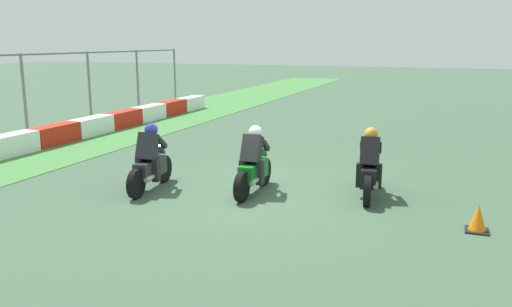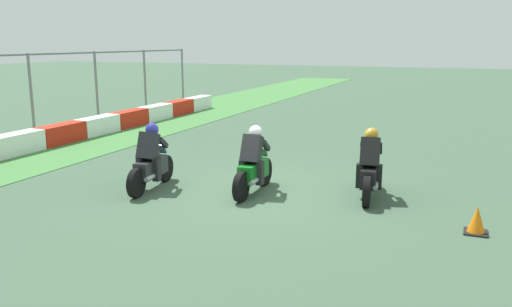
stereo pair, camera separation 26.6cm
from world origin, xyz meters
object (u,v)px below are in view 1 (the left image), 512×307
(rider_lane_a, at_px, (369,169))
(traffic_cone, at_px, (478,219))
(rider_lane_c, at_px, (150,163))
(rider_lane_b, at_px, (254,166))

(rider_lane_a, height_order, traffic_cone, rider_lane_a)
(rider_lane_a, bearing_deg, rider_lane_c, 97.94)
(traffic_cone, bearing_deg, rider_lane_b, 79.86)
(rider_lane_a, xyz_separation_m, rider_lane_c, (-1.24, 4.72, 0.00))
(rider_lane_b, distance_m, traffic_cone, 4.69)
(traffic_cone, bearing_deg, rider_lane_a, 55.90)
(rider_lane_c, bearing_deg, rider_lane_b, -81.46)
(rider_lane_b, xyz_separation_m, traffic_cone, (-0.82, -4.60, -0.39))
(rider_lane_a, xyz_separation_m, rider_lane_b, (-0.64, 2.44, 0.00))
(rider_lane_a, relative_size, rider_lane_b, 1.00)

